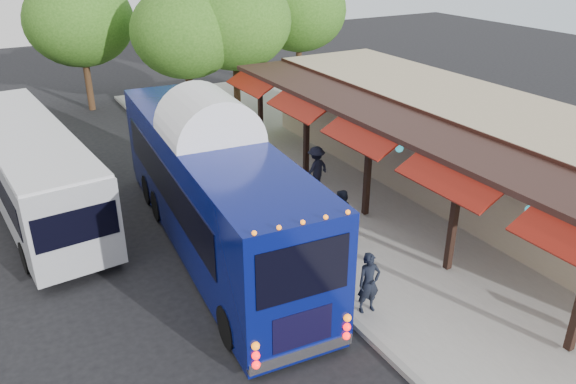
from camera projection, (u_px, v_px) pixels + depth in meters
ground at (339, 313)px, 14.76m from camera, size 90.00×90.00×0.00m
sidewalk at (392, 209)px, 20.11m from camera, size 10.00×40.00×0.15m
curb at (270, 243)px, 17.91m from camera, size 0.20×40.00×0.16m
station_shelter at (468, 147)px, 20.86m from camera, size 8.15×20.00×3.60m
coach_bus at (212, 184)px, 17.07m from camera, size 3.54×12.64×4.00m
city_bus at (31, 166)px, 19.49m from camera, size 3.51×11.71×3.10m
ped_a at (369, 283)px, 14.28m from camera, size 0.67×0.49×1.69m
ped_b at (340, 216)px, 17.64m from camera, size 0.99×0.88×1.71m
ped_c at (295, 218)px, 17.23m from camera, size 1.16×1.14×1.95m
ped_d at (316, 169)px, 21.08m from camera, size 1.26×0.91×1.75m
tree_left at (185, 32)px, 27.80m from camera, size 5.40×5.40×6.91m
tree_mid at (234, 21)px, 28.60m from camera, size 5.84×5.84×7.48m
tree_right at (299, 11)px, 33.57m from camera, size 5.65×5.65×7.24m
tree_far at (79, 21)px, 29.66m from camera, size 5.69×5.69×7.28m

